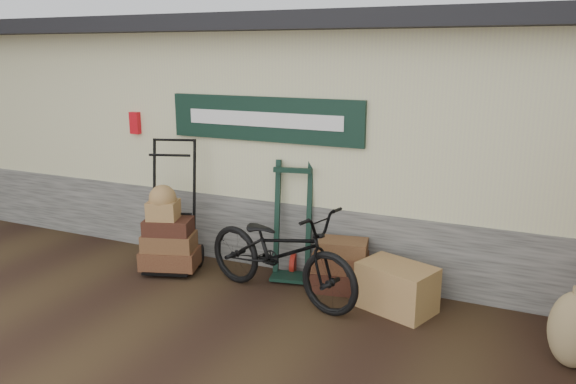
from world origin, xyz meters
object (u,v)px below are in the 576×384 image
(suitcase_stack, at_px, (340,264))
(porter_trolley, at_px, (172,204))
(green_barrow, at_px, (292,221))
(wicker_hamper, at_px, (397,288))
(bicycle, at_px, (280,246))

(suitcase_stack, bearing_deg, porter_trolley, -174.04)
(green_barrow, distance_m, suitcase_stack, 0.81)
(green_barrow, relative_size, wicker_hamper, 1.85)
(porter_trolley, bearing_deg, wicker_hamper, -18.70)
(suitcase_stack, distance_m, bicycle, 0.79)
(suitcase_stack, height_order, wicker_hamper, suitcase_stack)
(green_barrow, relative_size, suitcase_stack, 2.06)
(porter_trolley, height_order, bicycle, porter_trolley)
(porter_trolley, xyz_separation_m, green_barrow, (1.53, 0.36, -0.12))
(wicker_hamper, height_order, bicycle, bicycle)
(green_barrow, distance_m, wicker_hamper, 1.55)
(green_barrow, xyz_separation_m, bicycle, (0.13, -0.62, -0.11))
(wicker_hamper, bearing_deg, suitcase_stack, 161.48)
(green_barrow, xyz_separation_m, wicker_hamper, (1.43, -0.38, -0.47))
(green_barrow, height_order, suitcase_stack, green_barrow)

